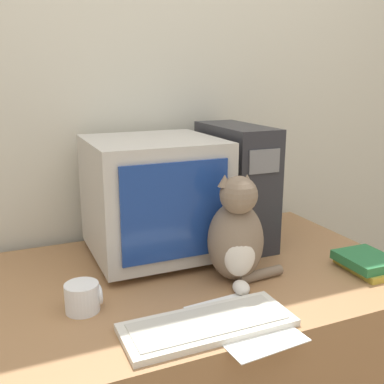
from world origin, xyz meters
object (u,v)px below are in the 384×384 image
(computer_tower, at_px, (235,184))
(keyboard, at_px, (208,324))
(cat, at_px, (237,236))
(pen, at_px, (171,320))
(book_stack, at_px, (366,263))
(mug, at_px, (83,297))
(crt_monitor, at_px, (154,197))

(computer_tower, xyz_separation_m, keyboard, (-0.37, -0.54, -0.22))
(cat, bearing_deg, pen, -133.45)
(book_stack, bearing_deg, mug, 173.45)
(book_stack, bearing_deg, computer_tower, 122.44)
(computer_tower, xyz_separation_m, pen, (-0.45, -0.48, -0.23))
(keyboard, bearing_deg, crt_monitor, 86.37)
(keyboard, bearing_deg, book_stack, 9.91)
(computer_tower, height_order, book_stack, computer_tower)
(book_stack, bearing_deg, keyboard, -170.09)
(computer_tower, bearing_deg, book_stack, -57.56)
(mug, bearing_deg, computer_tower, 26.28)
(cat, height_order, mug, cat)
(crt_monitor, relative_size, pen, 3.51)
(keyboard, height_order, pen, keyboard)
(crt_monitor, xyz_separation_m, computer_tower, (0.34, 0.02, 0.01))
(crt_monitor, bearing_deg, book_stack, -33.96)
(keyboard, distance_m, book_stack, 0.66)
(keyboard, bearing_deg, mug, 142.11)
(computer_tower, distance_m, mug, 0.76)
(crt_monitor, xyz_separation_m, mug, (-0.32, -0.31, -0.18))
(crt_monitor, xyz_separation_m, keyboard, (-0.03, -0.53, -0.21))
(cat, xyz_separation_m, pen, (-0.28, -0.16, -0.15))
(pen, bearing_deg, computer_tower, 46.61)
(keyboard, distance_m, mug, 0.36)
(mug, bearing_deg, book_stack, -6.55)
(keyboard, xyz_separation_m, cat, (0.21, 0.22, 0.14))
(keyboard, xyz_separation_m, mug, (-0.28, 0.22, 0.03))
(pen, distance_m, mug, 0.26)
(computer_tower, height_order, pen, computer_tower)
(crt_monitor, bearing_deg, pen, -103.47)
(keyboard, xyz_separation_m, pen, (-0.08, 0.07, -0.01))
(keyboard, height_order, cat, cat)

